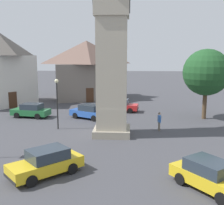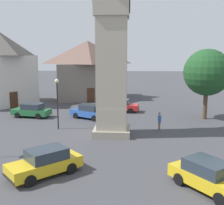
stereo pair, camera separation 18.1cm
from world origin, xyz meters
name	(u,v)px [view 2 (the right image)]	position (x,y,z in m)	size (l,w,h in m)	color
ground_plane	(112,134)	(0.00, 0.00, 0.00)	(200.00, 200.00, 0.00)	#424247
clock_tower	(112,10)	(0.00, 0.00, 10.29)	(3.71, 3.71, 17.69)	gray
car_blue_kerb	(32,110)	(-6.15, -9.31, 0.76)	(2.33, 4.35, 1.53)	#236B38
car_silver_kerb	(45,162)	(8.35, -3.20, 0.76)	(4.08, 4.14, 1.53)	gold
car_red_corner	(121,105)	(-9.83, 0.42, 0.76)	(2.21, 4.31, 1.53)	red
car_white_side	(90,112)	(-5.91, -2.82, 0.76)	(3.44, 4.43, 1.53)	#2D5BB7
car_black_far	(209,176)	(9.55, 5.53, 0.76)	(4.31, 3.83, 1.53)	gold
pedestrian	(159,120)	(-1.44, 4.17, 1.01)	(0.55, 0.29, 1.69)	#706656
tree	(207,73)	(-6.61, 9.51, 4.96)	(4.88, 4.88, 7.42)	brown
building_terrace_right	(88,69)	(-20.05, -5.21, 4.60)	(10.43, 11.74, 8.99)	slate
lamp_post	(57,95)	(-1.47, -5.10, 3.13)	(0.36, 0.36, 4.63)	black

